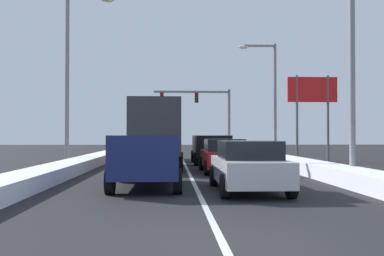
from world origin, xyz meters
name	(u,v)px	position (x,y,z in m)	size (l,w,h in m)	color
ground_plane	(188,170)	(0.00, 14.92, 0.00)	(120.00, 120.00, 0.00)	black
lane_stripe_between_right_lane_and_center_lane	(185,165)	(0.00, 18.65, 0.00)	(0.14, 41.02, 0.01)	silver
snow_bank_right_shoulder	(278,160)	(5.30, 18.65, 0.27)	(1.35, 41.02, 0.54)	white
snow_bank_left_shoulder	(91,161)	(-5.30, 18.65, 0.26)	(1.34, 41.02, 0.51)	white
sedan_silver_right_lane_nearest	(248,166)	(1.50, 6.38, 0.76)	(2.00, 4.50, 1.51)	#B7BABF
sedan_red_right_lane_second	(224,156)	(1.58, 13.33, 0.76)	(2.00, 4.50, 1.51)	maroon
suv_black_right_lane_third	(211,146)	(1.55, 19.73, 1.02)	(2.16, 4.90, 1.67)	black
suv_navy_center_lane_nearest	(147,156)	(-1.57, 7.61, 1.02)	(2.16, 4.90, 1.67)	navy
box_truck_center_lane_second	(157,131)	(-1.53, 15.91, 1.90)	(2.53, 7.20, 3.36)	maroon
suv_green_center_lane_third	(159,145)	(-1.62, 23.62, 1.02)	(2.16, 4.90, 1.67)	#1E5633
traffic_light_gantry	(205,107)	(2.57, 37.28, 4.50)	(7.54, 0.47, 6.20)	slate
street_lamp_right_near	(342,52)	(5.49, 9.32, 4.75)	(2.66, 0.36, 7.91)	gray
street_lamp_right_mid	(270,90)	(6.08, 24.24, 4.84)	(2.66, 0.36, 8.08)	gray
street_lamp_left_mid	(73,65)	(-6.13, 17.90, 5.51)	(2.66, 0.36, 9.35)	gray
roadside_sign_right	(312,99)	(8.21, 21.45, 4.02)	(3.20, 0.16, 5.50)	#59595B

